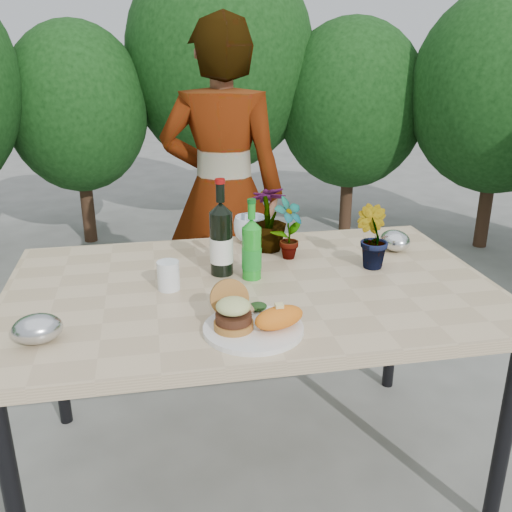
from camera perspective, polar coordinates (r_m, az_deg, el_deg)
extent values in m
plane|color=slate|center=(2.29, -0.40, -20.29)|extent=(80.00, 80.00, 0.00)
cube|color=tan|center=(1.90, -0.45, -3.40)|extent=(1.60, 1.00, 0.04)
cylinder|color=black|center=(1.77, -23.04, -21.78)|extent=(0.05, 0.05, 0.71)
cylinder|color=black|center=(2.01, 23.59, -16.25)|extent=(0.05, 0.05, 0.71)
cylinder|color=black|center=(2.45, -19.32, -8.58)|extent=(0.05, 0.05, 0.71)
cylinder|color=black|center=(2.62, 13.59, -5.90)|extent=(0.05, 0.05, 0.71)
cylinder|color=#382316|center=(4.71, -16.39, 3.90)|extent=(0.10, 0.10, 0.42)
ellipsoid|color=#1C4E1A|center=(4.55, -17.47, 13.97)|extent=(1.04, 1.04, 1.24)
cylinder|color=#382316|center=(4.91, -3.33, 5.86)|extent=(0.10, 0.10, 0.50)
ellipsoid|color=#1C4E1A|center=(4.74, -3.62, 19.08)|extent=(1.47, 1.47, 1.74)
cylinder|color=#382316|center=(4.87, 8.96, 4.79)|extent=(0.10, 0.10, 0.38)
ellipsoid|color=#1C4E1A|center=(4.71, 9.54, 14.75)|extent=(1.16, 1.16, 1.31)
cylinder|color=#382316|center=(4.73, 21.76, 3.46)|extent=(0.10, 0.10, 0.44)
ellipsoid|color=#1C4E1A|center=(4.57, 23.38, 14.89)|extent=(1.29, 1.29, 1.46)
cylinder|color=white|center=(1.59, -0.27, -7.30)|extent=(0.28, 0.28, 0.01)
cylinder|color=#B7722D|center=(1.57, -2.25, -6.91)|extent=(0.11, 0.11, 0.02)
cylinder|color=#472314|center=(1.56, -2.26, -6.17)|extent=(0.10, 0.10, 0.02)
ellipsoid|color=beige|center=(1.55, -2.28, -5.04)|extent=(0.10, 0.10, 0.04)
cylinder|color=#B7722D|center=(1.62, -2.68, -4.25)|extent=(0.11, 0.06, 0.11)
ellipsoid|color=orange|center=(1.57, 2.32, -6.17)|extent=(0.17, 0.12, 0.06)
ellipsoid|color=olive|center=(1.66, -0.84, -5.27)|extent=(0.04, 0.04, 0.02)
ellipsoid|color=#193814|center=(1.67, 0.15, -5.08)|extent=(0.06, 0.04, 0.03)
cylinder|color=black|center=(1.94, -3.48, 1.25)|extent=(0.08, 0.08, 0.22)
cylinder|color=white|center=(1.95, -3.47, 0.64)|extent=(0.08, 0.08, 0.09)
cone|color=black|center=(1.90, -3.57, 4.88)|extent=(0.08, 0.08, 0.04)
cylinder|color=black|center=(1.89, -3.60, 6.33)|extent=(0.03, 0.03, 0.06)
cylinder|color=maroon|center=(1.88, -3.63, 7.49)|extent=(0.03, 0.03, 0.02)
cylinder|color=#1B9621|center=(1.91, -0.43, 0.27)|extent=(0.06, 0.06, 0.18)
cylinder|color=#198C26|center=(1.91, -0.43, -0.23)|extent=(0.07, 0.07, 0.07)
cone|color=#1B9621|center=(1.87, -0.44, 3.28)|extent=(0.06, 0.06, 0.03)
cylinder|color=#1B9621|center=(1.86, -0.45, 4.52)|extent=(0.02, 0.02, 0.05)
cylinder|color=#0C5919|center=(1.85, -0.45, 5.52)|extent=(0.03, 0.03, 0.01)
cylinder|color=white|center=(1.86, -8.75, -1.94)|extent=(0.07, 0.07, 0.09)
imported|color=#28511B|center=(2.08, 3.29, 2.74)|extent=(0.15, 0.13, 0.23)
imported|color=#28531C|center=(2.04, 11.50, 1.85)|extent=(0.15, 0.15, 0.22)
imported|color=#2B6121|center=(2.16, 1.24, 3.80)|extent=(0.16, 0.16, 0.25)
imported|color=white|center=(2.27, -0.56, 2.70)|extent=(0.17, 0.17, 0.11)
ellipsoid|color=#B7BABF|center=(1.63, -21.02, -6.80)|extent=(0.14, 0.12, 0.08)
ellipsoid|color=silver|center=(2.25, 13.73, 1.52)|extent=(0.12, 0.14, 0.08)
imported|color=#A76B53|center=(2.76, -3.32, 6.23)|extent=(0.67, 0.53, 1.63)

